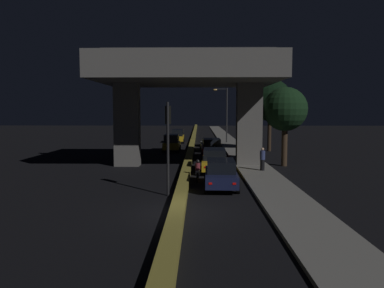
# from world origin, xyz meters

# --- Properties ---
(ground_plane) EXTENTS (200.00, 200.00, 0.00)m
(ground_plane) POSITION_xyz_m (0.00, 0.00, 0.00)
(ground_plane) COLOR black
(median_divider) EXTENTS (0.64, 126.00, 0.43)m
(median_divider) POSITION_xyz_m (0.00, 35.00, 0.22)
(median_divider) COLOR olive
(median_divider) RESTS_ON ground_plane
(sidewalk_right) EXTENTS (2.69, 126.00, 0.16)m
(sidewalk_right) POSITION_xyz_m (5.21, 28.00, 0.08)
(sidewalk_right) COLOR slate
(sidewalk_right) RESTS_ON ground_plane
(elevated_overpass) EXTENTS (14.04, 10.79, 9.54)m
(elevated_overpass) POSITION_xyz_m (0.00, 14.22, 7.26)
(elevated_overpass) COLOR #5B5956
(elevated_overpass) RESTS_ON ground_plane
(traffic_light_left_of_median) EXTENTS (0.30, 0.49, 4.96)m
(traffic_light_left_of_median) POSITION_xyz_m (-0.72, 3.40, 3.38)
(traffic_light_left_of_median) COLOR black
(traffic_light_left_of_median) RESTS_ON ground_plane
(street_lamp) EXTENTS (1.99, 0.32, 7.65)m
(street_lamp) POSITION_xyz_m (4.46, 35.55, 4.52)
(street_lamp) COLOR #2D2D30
(street_lamp) RESTS_ON ground_plane
(car_dark_blue_lead) EXTENTS (2.02, 4.50, 1.65)m
(car_dark_blue_lead) POSITION_xyz_m (2.18, 5.37, 0.86)
(car_dark_blue_lead) COLOR #141938
(car_dark_blue_lead) RESTS_ON ground_plane
(car_taxi_yellow_second) EXTENTS (2.06, 4.48, 1.71)m
(car_taxi_yellow_second) POSITION_xyz_m (2.05, 11.21, 0.88)
(car_taxi_yellow_second) COLOR gold
(car_taxi_yellow_second) RESTS_ON ground_plane
(car_dark_red_third) EXTENTS (2.09, 4.36, 1.81)m
(car_dark_red_third) POSITION_xyz_m (2.12, 20.02, 0.93)
(car_dark_red_third) COLOR #591414
(car_dark_red_third) RESTS_ON ground_plane
(car_silver_fourth) EXTENTS (2.00, 4.77, 1.35)m
(car_silver_fourth) POSITION_xyz_m (2.01, 25.99, 0.71)
(car_silver_fourth) COLOR gray
(car_silver_fourth) RESTS_ON ground_plane
(car_taxi_yellow_lead_oncoming) EXTENTS (1.95, 4.05, 1.90)m
(car_taxi_yellow_lead_oncoming) POSITION_xyz_m (-2.16, 25.53, 0.98)
(car_taxi_yellow_lead_oncoming) COLOR gold
(car_taxi_yellow_lead_oncoming) RESTS_ON ground_plane
(car_taxi_yellow_second_oncoming) EXTENTS (1.87, 4.52, 1.92)m
(car_taxi_yellow_second_oncoming) POSITION_xyz_m (-2.12, 36.74, 1.01)
(car_taxi_yellow_second_oncoming) COLOR gold
(car_taxi_yellow_second_oncoming) RESTS_ON ground_plane
(motorcycle_white_filtering_near) EXTENTS (0.33, 1.82, 1.39)m
(motorcycle_white_filtering_near) POSITION_xyz_m (0.83, 7.62, 0.60)
(motorcycle_white_filtering_near) COLOR black
(motorcycle_white_filtering_near) RESTS_ON ground_plane
(pedestrian_on_sidewalk) EXTENTS (0.38, 0.38, 1.66)m
(pedestrian_on_sidewalk) POSITION_xyz_m (5.54, 10.94, 0.99)
(pedestrian_on_sidewalk) COLOR black
(pedestrian_on_sidewalk) RESTS_ON sidewalk_right
(roadside_tree_kerbside_near) EXTENTS (3.56, 3.56, 6.43)m
(roadside_tree_kerbside_near) POSITION_xyz_m (7.88, 14.29, 4.60)
(roadside_tree_kerbside_near) COLOR #38281C
(roadside_tree_kerbside_near) RESTS_ON ground_plane
(roadside_tree_kerbside_mid) EXTENTS (4.72, 4.72, 8.08)m
(roadside_tree_kerbside_mid) POSITION_xyz_m (8.80, 25.80, 5.70)
(roadside_tree_kerbside_mid) COLOR #2D2116
(roadside_tree_kerbside_mid) RESTS_ON ground_plane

